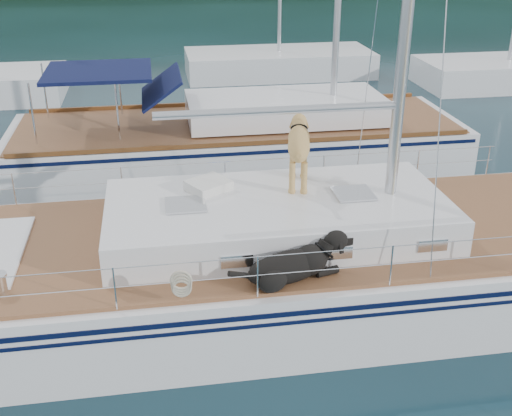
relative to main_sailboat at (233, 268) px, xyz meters
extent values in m
plane|color=black|center=(-0.10, 0.00, -0.68)|extent=(120.00, 120.00, 0.00)
cube|color=white|center=(-0.10, 0.00, -0.18)|extent=(12.00, 3.80, 1.40)
cube|color=#8E5B39|center=(-0.10, 0.00, 0.55)|extent=(11.52, 3.50, 0.06)
cube|color=white|center=(0.70, 0.00, 0.85)|extent=(5.20, 2.50, 0.55)
cylinder|color=silver|center=(0.70, 0.00, 2.53)|extent=(3.60, 0.12, 0.12)
cylinder|color=silver|center=(-0.10, -1.75, 1.14)|extent=(10.56, 0.01, 0.01)
cylinder|color=silver|center=(-0.10, 1.75, 1.14)|extent=(10.56, 0.01, 0.01)
cube|color=#1D40B5|center=(-0.04, 1.27, 0.61)|extent=(0.86, 0.75, 0.06)
cube|color=white|center=(-0.31, 0.54, 1.21)|extent=(0.79, 0.76, 0.16)
torus|color=beige|center=(-0.88, -1.83, 0.94)|extent=(0.36, 0.15, 0.35)
cube|color=white|center=(0.93, 6.27, -0.23)|extent=(11.00, 3.50, 1.30)
cube|color=#8E5B39|center=(0.93, 6.27, 0.42)|extent=(10.56, 3.29, 0.06)
cube|color=white|center=(2.13, 6.27, 0.77)|extent=(4.80, 2.30, 0.55)
cube|color=#0F1340|center=(-2.27, 6.27, 1.82)|extent=(2.40, 2.30, 0.08)
cube|color=white|center=(3.90, 16.00, -0.28)|extent=(7.20, 3.00, 1.10)
cube|color=white|center=(11.90, 13.00, -0.28)|extent=(6.40, 3.00, 1.10)
camera|label=1|loc=(-1.07, -8.77, 5.08)|focal=45.00mm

